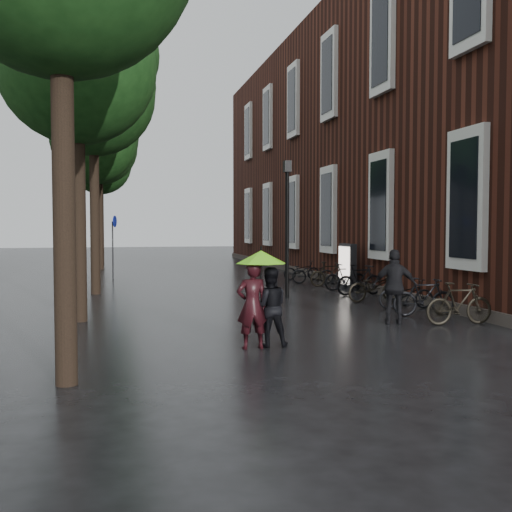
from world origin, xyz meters
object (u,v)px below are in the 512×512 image
object	(u,v)px
parked_bicycles	(359,282)
ad_lightbox	(347,267)
person_black	(269,307)
pedestrian_walking	(395,287)
lamp_post	(287,215)
person_burgundy	(252,305)

from	to	relation	value
parked_bicycles	ad_lightbox	bearing A→B (deg)	79.75
person_black	pedestrian_walking	bearing A→B (deg)	-147.22
pedestrian_walking	lamp_post	distance (m)	5.97
pedestrian_walking	ad_lightbox	bearing A→B (deg)	-81.62
person_black	pedestrian_walking	size ratio (longest dim) A/B	0.86
person_black	pedestrian_walking	world-z (taller)	pedestrian_walking
person_burgundy	ad_lightbox	world-z (taller)	ad_lightbox
ad_lightbox	person_burgundy	bearing A→B (deg)	-122.02
person_burgundy	parked_bicycles	bearing A→B (deg)	-128.39
ad_lightbox	lamp_post	bearing A→B (deg)	-148.56
person_black	ad_lightbox	distance (m)	10.63
person_black	lamp_post	bearing A→B (deg)	-103.56
person_black	lamp_post	world-z (taller)	lamp_post
person_burgundy	parked_bicycles	size ratio (longest dim) A/B	0.13
pedestrian_walking	lamp_post	xyz separation A→B (m)	(-0.99, 5.61, 1.79)
parked_bicycles	lamp_post	distance (m)	3.29
person_burgundy	pedestrian_walking	size ratio (longest dim) A/B	0.93
pedestrian_walking	lamp_post	world-z (taller)	lamp_post
ad_lightbox	person_black	bearing A→B (deg)	-120.72
person_burgundy	ad_lightbox	size ratio (longest dim) A/B	0.98
parked_bicycles	lamp_post	bearing A→B (deg)	175.84
ad_lightbox	lamp_post	xyz separation A→B (m)	(-2.79, -1.74, 1.83)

